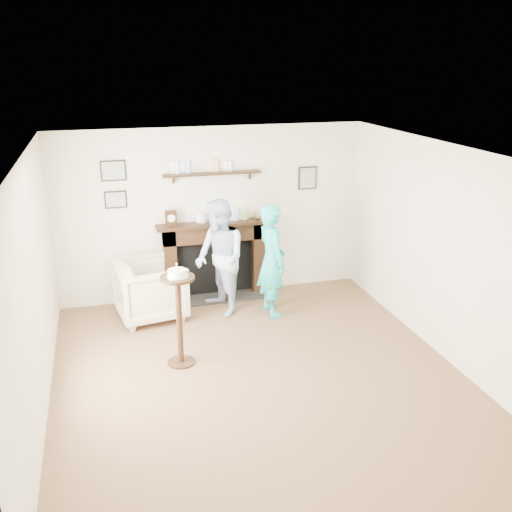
{
  "coord_description": "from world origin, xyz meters",
  "views": [
    {
      "loc": [
        -1.54,
        -5.4,
        3.4
      ],
      "look_at": [
        0.21,
        0.9,
        1.11
      ],
      "focal_mm": 40.0,
      "sensor_mm": 36.0,
      "label": 1
    }
  ],
  "objects_px": {
    "man": "(221,312)",
    "woman": "(271,313)",
    "armchair": "(152,317)",
    "pedestal_table": "(178,303)"
  },
  "relations": [
    {
      "from": "man",
      "to": "pedestal_table",
      "type": "bearing_deg",
      "value": -45.83
    },
    {
      "from": "armchair",
      "to": "man",
      "type": "bearing_deg",
      "value": -105.35
    },
    {
      "from": "armchair",
      "to": "woman",
      "type": "height_order",
      "value": "woman"
    },
    {
      "from": "woman",
      "to": "pedestal_table",
      "type": "distance_m",
      "value": 1.92
    },
    {
      "from": "man",
      "to": "armchair",
      "type": "bearing_deg",
      "value": -111.37
    },
    {
      "from": "armchair",
      "to": "pedestal_table",
      "type": "relative_size",
      "value": 0.71
    },
    {
      "from": "woman",
      "to": "pedestal_table",
      "type": "height_order",
      "value": "pedestal_table"
    },
    {
      "from": "man",
      "to": "woman",
      "type": "xyz_separation_m",
      "value": [
        0.67,
        -0.22,
        0.0
      ]
    },
    {
      "from": "man",
      "to": "woman",
      "type": "height_order",
      "value": "man"
    },
    {
      "from": "man",
      "to": "pedestal_table",
      "type": "xyz_separation_m",
      "value": [
        -0.75,
        -1.26,
        0.77
      ]
    }
  ]
}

